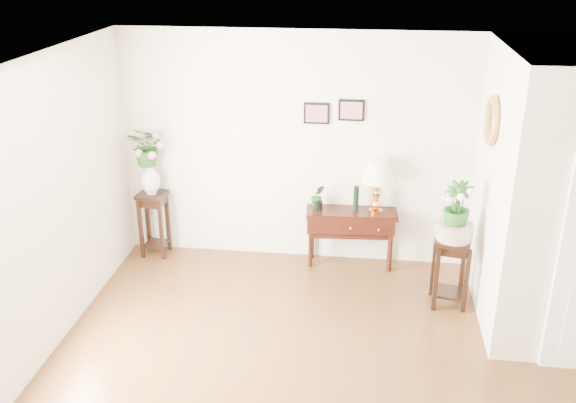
% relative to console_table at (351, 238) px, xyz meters
% --- Properties ---
extents(ceiling, '(6.00, 5.50, 0.02)m').
position_rel_console_table_xyz_m(ceiling, '(0.20, -2.57, 2.44)').
color(ceiling, white).
rests_on(ceiling, ground).
extents(wall_back, '(6.00, 0.02, 2.80)m').
position_rel_console_table_xyz_m(wall_back, '(0.20, 0.18, 1.04)').
color(wall_back, white).
rests_on(wall_back, ground).
extents(wall_left, '(0.02, 5.50, 2.80)m').
position_rel_console_table_xyz_m(wall_left, '(-2.80, -2.57, 1.04)').
color(wall_left, white).
rests_on(wall_left, ground).
extents(art_print_left, '(0.30, 0.02, 0.25)m').
position_rel_console_table_xyz_m(art_print_left, '(-0.45, 0.16, 1.49)').
color(art_print_left, black).
rests_on(art_print_left, wall_back).
extents(art_print_right, '(0.30, 0.02, 0.25)m').
position_rel_console_table_xyz_m(art_print_right, '(-0.05, 0.16, 1.54)').
color(art_print_right, black).
rests_on(art_print_right, wall_back).
extents(wall_ornament, '(0.07, 0.51, 0.51)m').
position_rel_console_table_xyz_m(wall_ornament, '(1.36, -0.67, 1.69)').
color(wall_ornament, '#B77B2D').
rests_on(wall_ornament, partition).
extents(console_table, '(1.10, 0.43, 0.72)m').
position_rel_console_table_xyz_m(console_table, '(0.00, 0.00, 0.00)').
color(console_table, black).
rests_on(console_table, floor).
extents(table_lamp, '(0.41, 0.41, 0.67)m').
position_rel_console_table_xyz_m(table_lamp, '(0.28, 0.00, 0.71)').
color(table_lamp, '#CC883D').
rests_on(table_lamp, console_table).
extents(green_vase, '(0.07, 0.07, 0.32)m').
position_rel_console_table_xyz_m(green_vase, '(0.04, 0.00, 0.53)').
color(green_vase, black).
rests_on(green_vase, console_table).
extents(potted_plant, '(0.19, 0.17, 0.29)m').
position_rel_console_table_xyz_m(potted_plant, '(-0.41, 0.00, 0.51)').
color(potted_plant, '#1C4A17').
rests_on(potted_plant, console_table).
extents(plant_stand_a, '(0.37, 0.37, 0.83)m').
position_rel_console_table_xyz_m(plant_stand_a, '(-2.45, -0.03, 0.06)').
color(plant_stand_a, black).
rests_on(plant_stand_a, floor).
extents(porcelain_vase, '(0.29, 0.29, 0.40)m').
position_rel_console_table_xyz_m(porcelain_vase, '(-2.45, -0.03, 0.70)').
color(porcelain_vase, silver).
rests_on(porcelain_vase, plant_stand_a).
extents(lily_arrangement, '(0.55, 0.52, 0.49)m').
position_rel_console_table_xyz_m(lily_arrangement, '(-2.45, -0.03, 1.11)').
color(lily_arrangement, '#1C4A17').
rests_on(lily_arrangement, porcelain_vase).
extents(plant_stand_b, '(0.44, 0.44, 0.79)m').
position_rel_console_table_xyz_m(plant_stand_b, '(1.10, -0.78, 0.04)').
color(plant_stand_b, black).
rests_on(plant_stand_b, floor).
extents(ceramic_bowl, '(0.41, 0.41, 0.17)m').
position_rel_console_table_xyz_m(ceramic_bowl, '(1.10, -0.78, 0.51)').
color(ceramic_bowl, beige).
rests_on(ceramic_bowl, plant_stand_b).
extents(narcissus, '(0.38, 0.38, 0.51)m').
position_rel_console_table_xyz_m(narcissus, '(1.10, -0.78, 0.81)').
color(narcissus, '#1C4A17').
rests_on(narcissus, ceramic_bowl).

